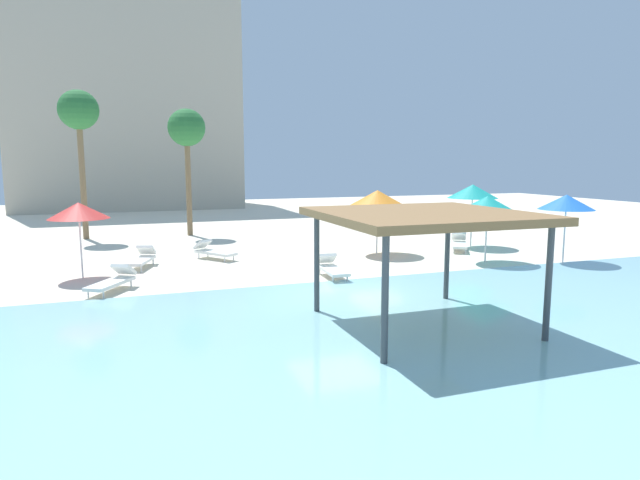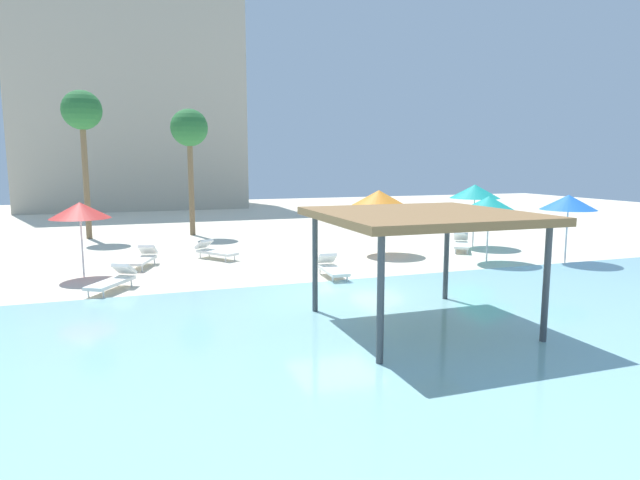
{
  "view_description": "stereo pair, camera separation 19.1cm",
  "coord_description": "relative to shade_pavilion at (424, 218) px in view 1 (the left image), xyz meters",
  "views": [
    {
      "loc": [
        -5.66,
        -14.31,
        3.81
      ],
      "look_at": [
        0.21,
        2.0,
        1.3
      ],
      "focal_mm": 30.36,
      "sensor_mm": 36.0,
      "label": 1
    },
    {
      "loc": [
        -5.48,
        -14.37,
        3.81
      ],
      "look_at": [
        0.21,
        2.0,
        1.3
      ],
      "focal_mm": 30.36,
      "sensor_mm": 36.0,
      "label": 2
    }
  ],
  "objects": [
    {
      "name": "ground_plane",
      "position": [
        -0.71,
        3.59,
        -2.53
      ],
      "size": [
        80.0,
        80.0,
        0.0
      ],
      "primitive_type": "plane",
      "color": "beige"
    },
    {
      "name": "lagoon_water",
      "position": [
        -0.71,
        -1.66,
        -2.51
      ],
      "size": [
        44.0,
        13.5,
        0.04
      ],
      "primitive_type": "cube",
      "color": "#8CC6CC",
      "rests_on": "ground"
    },
    {
      "name": "shade_pavilion",
      "position": [
        0.0,
        0.0,
        0.0
      ],
      "size": [
        4.52,
        4.52,
        2.69
      ],
      "color": "#42474C",
      "rests_on": "ground"
    },
    {
      "name": "beach_umbrella_orange_0",
      "position": [
        3.42,
        9.47,
        -0.21
      ],
      "size": [
        2.37,
        2.37,
        2.66
      ],
      "color": "silver",
      "rests_on": "ground"
    },
    {
      "name": "beach_umbrella_teal_1",
      "position": [
        6.52,
        6.35,
        -0.32
      ],
      "size": [
        2.3,
        2.3,
        2.54
      ],
      "color": "silver",
      "rests_on": "ground"
    },
    {
      "name": "beach_umbrella_red_2",
      "position": [
        -7.83,
        8.53,
        -0.31
      ],
      "size": [
        1.94,
        1.94,
        2.5
      ],
      "color": "silver",
      "rests_on": "ground"
    },
    {
      "name": "beach_umbrella_blue_3",
      "position": [
        9.28,
        5.29,
        -0.23
      ],
      "size": [
        2.05,
        2.05,
        2.59
      ],
      "color": "silver",
      "rests_on": "ground"
    },
    {
      "name": "beach_umbrella_teal_4",
      "position": [
        8.33,
        9.84,
        -0.04
      ],
      "size": [
        2.23,
        2.23,
        2.81
      ],
      "color": "silver",
      "rests_on": "ground"
    },
    {
      "name": "lounge_chair_0",
      "position": [
        -6.82,
        6.14,
        -2.2
      ],
      "size": [
        1.5,
        1.93,
        0.74
      ],
      "rotation": [
        0.0,
        0.0,
        -2.12
      ],
      "color": "white",
      "rests_on": "ground"
    },
    {
      "name": "lounge_chair_1",
      "position": [
        -0.03,
        5.75,
        -2.2
      ],
      "size": [
        0.7,
        1.92,
        0.74
      ],
      "rotation": [
        0.0,
        0.0,
        -1.62
      ],
      "color": "white",
      "rests_on": "ground"
    },
    {
      "name": "lounge_chair_2",
      "position": [
        -5.91,
        9.73,
        -2.2
      ],
      "size": [
        1.18,
        1.99,
        0.74
      ],
      "rotation": [
        0.0,
        0.0,
        -1.9
      ],
      "color": "white",
      "rests_on": "ground"
    },
    {
      "name": "lounge_chair_3",
      "position": [
        -3.22,
        10.52,
        -2.2
      ],
      "size": [
        1.58,
        1.9,
        0.74
      ],
      "rotation": [
        0.0,
        0.0,
        -0.96
      ],
      "color": "white",
      "rests_on": "ground"
    },
    {
      "name": "lounge_chair_4",
      "position": [
        7.15,
        9.02,
        -2.2
      ],
      "size": [
        1.52,
        1.92,
        0.74
      ],
      "rotation": [
        0.0,
        0.0,
        -2.13
      ],
      "color": "white",
      "rests_on": "ground"
    },
    {
      "name": "palm_tree_0",
      "position": [
        -8.3,
        18.31,
        3.55
      ],
      "size": [
        1.9,
        1.9,
        7.25
      ],
      "color": "brown",
      "rests_on": "ground"
    },
    {
      "name": "palm_tree_1",
      "position": [
        -3.26,
        17.98,
        2.84
      ],
      "size": [
        1.9,
        1.9,
        6.49
      ],
      "color": "brown",
      "rests_on": "ground"
    },
    {
      "name": "hotel_block_0",
      "position": [
        -5.81,
        38.48,
        6.36
      ],
      "size": [
        17.35,
        10.7,
        17.78
      ],
      "primitive_type": "cube",
      "color": "#B2A893",
      "rests_on": "ground"
    }
  ]
}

